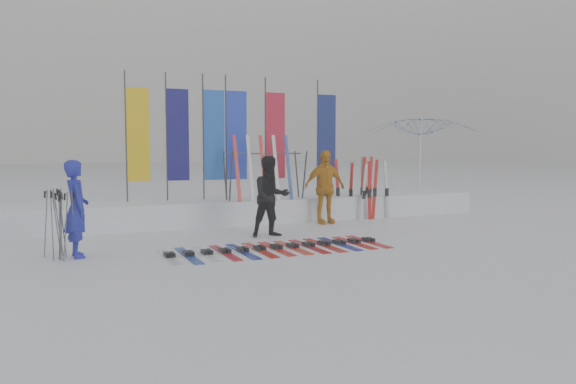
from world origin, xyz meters
name	(u,v)px	position (x,y,z in m)	size (l,w,h in m)	color
ground	(312,252)	(0.00, 0.00, 0.00)	(120.00, 120.00, 0.00)	white
snow_bank	(236,210)	(0.00, 4.60, 0.30)	(14.00, 1.60, 0.60)	white
person_blue	(76,209)	(-4.02, 1.25, 0.86)	(0.63, 0.41, 1.73)	#1B229E
person_black	(271,196)	(-0.03, 2.03, 0.88)	(0.85, 0.66, 1.76)	black
person_yellow	(325,187)	(2.00, 3.44, 0.94)	(1.10, 0.46, 1.87)	orange
tent_canopy	(421,162)	(6.12, 4.98, 1.49)	(3.26, 3.32, 2.99)	white
ski_row	(276,247)	(-0.49, 0.58, 0.04)	(4.26, 1.67, 0.07)	silver
pole_cluster	(60,225)	(-4.30, 1.20, 0.60)	(0.53, 0.67, 1.25)	#595B60
feather_flags	(230,136)	(-0.07, 4.84, 2.24)	(5.75, 0.16, 3.20)	#383A3F
ski_rack	(265,169)	(0.68, 4.20, 1.38)	(2.04, 0.80, 1.23)	#383A3F
upright_skis	(362,189)	(3.51, 4.13, 0.79)	(1.58, 1.18, 1.68)	red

